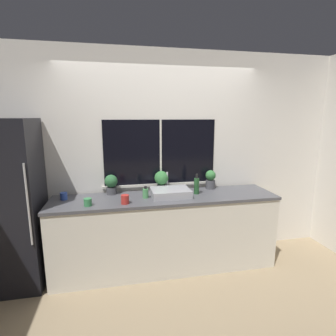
# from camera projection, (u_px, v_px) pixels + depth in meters

# --- Properties ---
(ground_plane) EXTENTS (14.00, 14.00, 0.00)m
(ground_plane) POSITION_uv_depth(u_px,v_px,m) (171.00, 280.00, 3.06)
(ground_plane) COLOR #937F60
(wall_back) EXTENTS (8.00, 0.09, 2.70)m
(wall_back) POSITION_uv_depth(u_px,v_px,m) (160.00, 157.00, 3.44)
(wall_back) COLOR silver
(wall_back) RESTS_ON ground_plane
(wall_right) EXTENTS (0.06, 7.00, 2.70)m
(wall_right) POSITION_uv_depth(u_px,v_px,m) (284.00, 146.00, 4.72)
(wall_right) COLOR silver
(wall_right) RESTS_ON ground_plane
(counter) EXTENTS (2.72, 0.62, 0.93)m
(counter) POSITION_uv_depth(u_px,v_px,m) (166.00, 232.00, 3.26)
(counter) COLOR silver
(counter) RESTS_ON ground_plane
(refrigerator) EXTENTS (0.73, 0.65, 1.86)m
(refrigerator) POSITION_uv_depth(u_px,v_px,m) (5.00, 206.00, 2.83)
(refrigerator) COLOR black
(refrigerator) RESTS_ON ground_plane
(sink) EXTENTS (0.46, 0.40, 0.26)m
(sink) POSITION_uv_depth(u_px,v_px,m) (170.00, 192.00, 3.17)
(sink) COLOR #ADADB2
(sink) RESTS_ON counter
(potted_plant_left) EXTENTS (0.16, 0.16, 0.25)m
(potted_plant_left) POSITION_uv_depth(u_px,v_px,m) (111.00, 183.00, 3.24)
(potted_plant_left) COLOR #4C4C51
(potted_plant_left) RESTS_ON counter
(potted_plant_center) EXTENTS (0.18, 0.18, 0.27)m
(potted_plant_center) POSITION_uv_depth(u_px,v_px,m) (161.00, 179.00, 3.36)
(potted_plant_center) COLOR #4C4C51
(potted_plant_center) RESTS_ON counter
(potted_plant_right) EXTENTS (0.13, 0.13, 0.25)m
(potted_plant_right) POSITION_uv_depth(u_px,v_px,m) (211.00, 179.00, 3.49)
(potted_plant_right) COLOR #4C4C51
(potted_plant_right) RESTS_ON counter
(soap_bottle) EXTENTS (0.07, 0.07, 0.14)m
(soap_bottle) POSITION_uv_depth(u_px,v_px,m) (145.00, 193.00, 3.10)
(soap_bottle) COLOR #519E5B
(soap_bottle) RESTS_ON counter
(bottle_tall) EXTENTS (0.06, 0.06, 0.25)m
(bottle_tall) POSITION_uv_depth(u_px,v_px,m) (197.00, 186.00, 3.26)
(bottle_tall) COLOR #235128
(bottle_tall) RESTS_ON counter
(mug_blue) EXTENTS (0.08, 0.08, 0.08)m
(mug_blue) POSITION_uv_depth(u_px,v_px,m) (64.00, 196.00, 3.04)
(mug_blue) COLOR #3351AD
(mug_blue) RESTS_ON counter
(mug_green) EXTENTS (0.08, 0.08, 0.08)m
(mug_green) POSITION_uv_depth(u_px,v_px,m) (88.00, 202.00, 2.83)
(mug_green) COLOR #38844C
(mug_green) RESTS_ON counter
(mug_red) EXTENTS (0.09, 0.09, 0.10)m
(mug_red) POSITION_uv_depth(u_px,v_px,m) (125.00, 199.00, 2.89)
(mug_red) COLOR #B72D28
(mug_red) RESTS_ON counter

